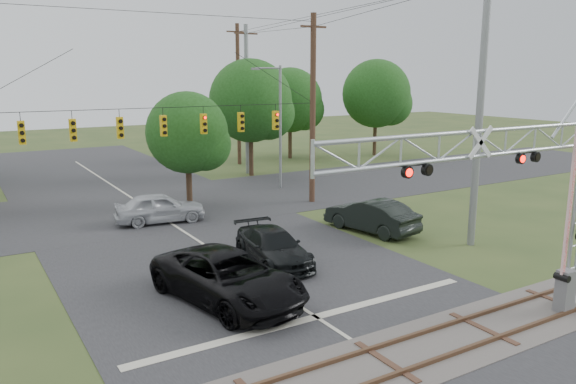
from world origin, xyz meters
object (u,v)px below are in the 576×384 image
crossing_gantry (519,190)px  streetlight (278,121)px  pickup_black (228,277)px  sedan_silver (160,208)px  car_dark (273,247)px  traffic_signal_span (179,118)px

crossing_gantry → streetlight: 23.70m
crossing_gantry → streetlight: streetlight is taller
crossing_gantry → streetlight: size_ratio=1.33×
pickup_black → sedan_silver: pickup_black is taller
pickup_black → sedan_silver: 11.91m
car_dark → sedan_silver: size_ratio=1.05×
pickup_black → crossing_gantry: bearing=-56.9°
pickup_black → streetlight: 20.62m
traffic_signal_span → sedan_silver: bearing=176.1°
traffic_signal_span → sedan_silver: 4.99m
pickup_black → car_dark: pickup_black is taller
car_dark → sedan_silver: (-1.89, 9.09, 0.09)m
pickup_black → car_dark: (3.40, 2.73, -0.17)m
car_dark → streetlight: size_ratio=0.59×
car_dark → crossing_gantry: bearing=-65.2°
crossing_gantry → car_dark: crossing_gantry is taller
traffic_signal_span → crossing_gantry: bearing=-78.2°
crossing_gantry → pickup_black: bearing=135.0°
traffic_signal_span → car_dark: size_ratio=3.85×
pickup_black → streetlight: (11.72, 16.51, 3.87)m
car_dark → streetlight: streetlight is taller
car_dark → streetlight: bearing=64.7°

